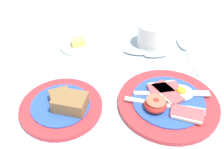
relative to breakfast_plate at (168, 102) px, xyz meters
name	(u,v)px	position (x,y,z in m)	size (l,w,h in m)	color
ground_plane	(134,100)	(-0.08, 0.02, -0.01)	(3.00, 3.00, 0.00)	#A3BCD1
breakfast_plate	(168,102)	(0.00, 0.00, 0.00)	(0.24, 0.24, 0.04)	red
bread_plate	(63,105)	(-0.25, 0.00, 0.00)	(0.19, 0.19, 0.05)	red
sugar_cup	(151,34)	(0.01, 0.27, 0.03)	(0.09, 0.09, 0.07)	white
butter_dish	(78,45)	(-0.22, 0.27, 0.00)	(0.11, 0.11, 0.03)	silver
teaspoon_by_saucer	(126,51)	(-0.07, 0.23, -0.01)	(0.19, 0.08, 0.01)	silver
teaspoon_near_cup	(165,54)	(0.04, 0.20, -0.01)	(0.19, 0.03, 0.01)	silver
teaspoon_stray	(185,49)	(0.11, 0.23, -0.01)	(0.03, 0.19, 0.01)	silver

